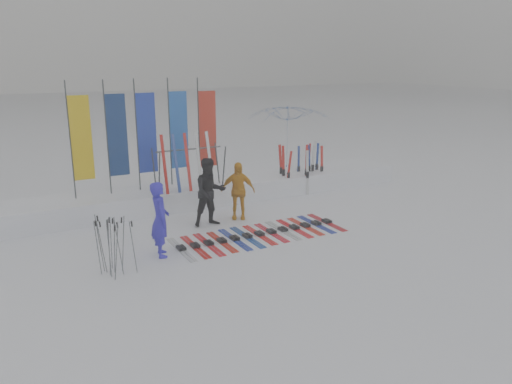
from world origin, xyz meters
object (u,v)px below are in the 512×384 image
ski_row (259,234)px  ski_rack (189,163)px  person_blue (160,219)px  tent_canopy (289,141)px  person_yellow (238,191)px  person_black (210,192)px

ski_row → ski_rack: (-0.64, 3.09, 1.35)m
person_blue → tent_canopy: 8.46m
person_blue → person_yellow: size_ratio=1.08×
person_blue → person_yellow: bearing=-50.0°
tent_canopy → ski_rack: size_ratio=1.51×
ski_row → ski_rack: ski_rack is taller
ski_rack → person_black: bearing=-93.9°
tent_canopy → person_black: bearing=-141.9°
person_black → tent_canopy: bearing=39.9°
tent_canopy → ski_row: tent_canopy is taller
person_blue → tent_canopy: bearing=-42.3°
person_yellow → ski_row: (-0.15, -1.50, -0.77)m
tent_canopy → ski_row: bearing=-128.5°
person_blue → ski_rack: ski_rack is taller
person_yellow → ski_row: person_yellow is taller
tent_canopy → ski_rack: (-4.70, -2.02, -0.00)m
ski_row → person_yellow: bearing=84.3°
person_blue → tent_canopy: (6.65, 5.21, 0.52)m
person_black → person_yellow: 0.93m
ski_rack → ski_row: bearing=-78.3°
person_black → tent_canopy: (4.82, 3.78, 0.47)m
tent_canopy → person_yellow: bearing=-137.3°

